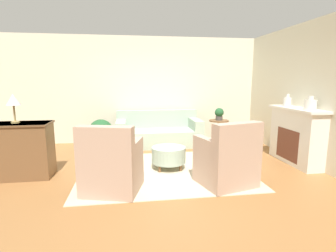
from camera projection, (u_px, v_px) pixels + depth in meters
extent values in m
plane|color=#996638|center=(164.00, 171.00, 4.85)|extent=(16.00, 16.00, 0.00)
cube|color=beige|center=(151.00, 90.00, 7.13)|extent=(9.07, 0.12, 2.80)
cube|color=beige|center=(315.00, 94.00, 5.03)|extent=(0.12, 9.73, 2.80)
cube|color=beige|center=(164.00, 171.00, 4.85)|extent=(3.04, 2.38, 0.01)
cube|color=#9EB29E|center=(159.00, 137.00, 6.75)|extent=(2.15, 0.98, 0.41)
cube|color=#9EB29E|center=(157.00, 118.00, 7.05)|extent=(2.15, 0.20, 0.46)
cube|color=#9EB29E|center=(121.00, 126.00, 6.53)|extent=(0.24, 0.94, 0.25)
cube|color=#9EB29E|center=(195.00, 124.00, 6.81)|extent=(0.24, 0.94, 0.25)
cube|color=brown|center=(161.00, 149.00, 6.33)|extent=(1.93, 0.05, 0.06)
cube|color=tan|center=(113.00, 176.00, 3.95)|extent=(0.97, 0.92, 0.44)
cube|color=tan|center=(105.00, 148.00, 3.60)|extent=(0.82, 0.40, 0.60)
cube|color=tan|center=(134.00, 152.00, 3.87)|extent=(0.32, 0.71, 0.33)
cube|color=tan|center=(91.00, 151.00, 3.94)|extent=(0.32, 0.71, 0.33)
cube|color=brown|center=(120.00, 180.00, 4.32)|extent=(0.71, 0.24, 0.06)
cube|color=tan|center=(225.00, 170.00, 4.21)|extent=(0.97, 0.92, 0.44)
cube|color=tan|center=(238.00, 143.00, 3.88)|extent=(0.82, 0.40, 0.60)
cube|color=tan|center=(242.00, 145.00, 4.30)|extent=(0.32, 0.71, 0.33)
cube|color=tan|center=(208.00, 149.00, 4.03)|extent=(0.32, 0.71, 0.33)
cube|color=brown|center=(213.00, 175.00, 4.55)|extent=(0.71, 0.24, 0.06)
cylinder|color=#9EB29E|center=(169.00, 155.00, 4.94)|extent=(0.64, 0.64, 0.29)
cylinder|color=brown|center=(160.00, 169.00, 4.76)|extent=(0.05, 0.05, 0.12)
cylinder|color=brown|center=(181.00, 168.00, 4.82)|extent=(0.05, 0.05, 0.12)
cylinder|color=brown|center=(157.00, 162.00, 5.14)|extent=(0.05, 0.05, 0.12)
cylinder|color=brown|center=(177.00, 161.00, 5.19)|extent=(0.05, 0.05, 0.12)
cylinder|color=brown|center=(219.00, 121.00, 6.78)|extent=(0.51, 0.51, 0.03)
cylinder|color=brown|center=(219.00, 133.00, 6.84)|extent=(0.08, 0.08, 0.61)
cylinder|color=brown|center=(218.00, 144.00, 6.89)|extent=(0.28, 0.28, 0.03)
cube|color=silver|center=(296.00, 136.00, 5.25)|extent=(0.36, 1.29, 1.12)
cube|color=brown|center=(288.00, 144.00, 5.26)|extent=(0.02, 0.71, 0.62)
cube|color=silver|center=(297.00, 109.00, 5.16)|extent=(0.44, 1.39, 0.05)
cube|color=brown|center=(18.00, 151.00, 4.47)|extent=(1.07, 0.51, 0.95)
cube|color=brown|center=(16.00, 124.00, 4.39)|extent=(1.11, 0.55, 0.03)
cylinder|color=silver|center=(287.00, 102.00, 5.48)|extent=(0.15, 0.15, 0.18)
cylinder|color=silver|center=(288.00, 96.00, 5.46)|extent=(0.07, 0.07, 0.07)
cylinder|color=silver|center=(310.00, 105.00, 4.79)|extent=(0.22, 0.22, 0.18)
cylinder|color=silver|center=(311.00, 98.00, 4.77)|extent=(0.10, 0.10, 0.07)
cylinder|color=#4C4742|center=(219.00, 118.00, 6.77)|extent=(0.18, 0.18, 0.11)
sphere|color=#23562D|center=(219.00, 112.00, 6.74)|extent=(0.23, 0.23, 0.23)
cylinder|color=#4C4742|center=(102.00, 145.00, 6.48)|extent=(0.33, 0.33, 0.17)
sphere|color=#23562D|center=(101.00, 131.00, 6.42)|extent=(0.59, 0.59, 0.59)
cylinder|color=tan|center=(15.00, 122.00, 4.38)|extent=(0.13, 0.13, 0.03)
cylinder|color=tan|center=(14.00, 113.00, 4.36)|extent=(0.03, 0.03, 0.27)
cone|color=silver|center=(13.00, 100.00, 4.32)|extent=(0.22, 0.22, 0.18)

